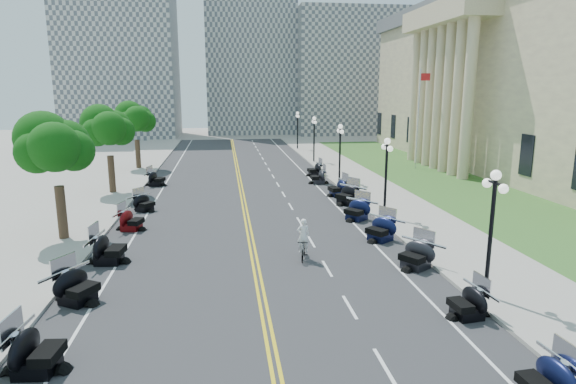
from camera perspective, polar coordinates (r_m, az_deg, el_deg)
name	(u,v)px	position (r m, az deg, el deg)	size (l,w,h in m)	color
ground	(252,244)	(25.57, -4.34, -6.19)	(160.00, 160.00, 0.00)	gray
road	(243,201)	(35.20, -5.30, -1.11)	(16.00, 90.00, 0.01)	#333335
centerline_yellow_a	(242,201)	(35.19, -5.50, -1.11)	(0.12, 90.00, 0.00)	yellow
centerline_yellow_b	(245,201)	(35.20, -5.11, -1.09)	(0.12, 90.00, 0.00)	yellow
edge_line_north	(329,199)	(36.01, 4.93, -0.79)	(0.12, 90.00, 0.00)	white
edge_line_south	(153,204)	(35.54, -15.67, -1.38)	(0.12, 90.00, 0.00)	white
lane_dash_3	(385,367)	(15.30, 11.38, -19.62)	(0.12, 2.00, 0.00)	white
lane_dash_4	(350,307)	(18.66, 7.32, -13.36)	(0.12, 2.00, 0.00)	white
lane_dash_5	(327,268)	(22.23, 4.65, -9.01)	(0.12, 2.00, 0.00)	white
lane_dash_6	(311,241)	(25.93, 2.78, -5.88)	(0.12, 2.00, 0.00)	white
lane_dash_7	(300,222)	(29.70, 1.39, -3.53)	(0.12, 2.00, 0.00)	white
lane_dash_8	(291,206)	(33.53, 0.32, -1.71)	(0.12, 2.00, 0.00)	white
lane_dash_9	(284,194)	(37.39, -0.53, -0.27)	(0.12, 2.00, 0.00)	white
lane_dash_10	(278,184)	(41.28, -1.22, 0.91)	(0.12, 2.00, 0.00)	white
lane_dash_11	(273,176)	(45.19, -1.79, 1.88)	(0.12, 2.00, 0.00)	white
lane_dash_12	(269,169)	(49.12, -2.27, 2.69)	(0.12, 2.00, 0.00)	white
lane_dash_13	(266,164)	(53.05, -2.68, 3.39)	(0.12, 2.00, 0.00)	white
lane_dash_14	(263,158)	(57.00, -3.03, 3.99)	(0.12, 2.00, 0.00)	white
lane_dash_15	(260,154)	(60.95, -3.34, 4.51)	(0.12, 2.00, 0.00)	white
lane_dash_16	(258,150)	(64.90, -3.61, 4.97)	(0.12, 2.00, 0.00)	white
lane_dash_17	(256,147)	(68.87, -3.85, 5.37)	(0.12, 2.00, 0.00)	white
lane_dash_18	(254,144)	(72.83, -4.06, 5.73)	(0.12, 2.00, 0.00)	white
lane_dash_19	(252,141)	(76.80, -4.25, 6.06)	(0.12, 2.00, 0.00)	white
sidewalk_north	(382,196)	(37.09, 11.12, -0.50)	(5.00, 90.00, 0.15)	#9E9991
sidewalk_south	(93,205)	(36.34, -22.09, -1.43)	(5.00, 90.00, 0.15)	#9E9991
lawn	(427,176)	(46.93, 16.13, 1.83)	(9.00, 60.00, 0.10)	#356023
civic_building	(551,80)	(57.01, 28.75, 11.52)	(26.00, 51.00, 17.80)	#BCAD8E
distant_block_a	(121,59)	(88.00, -19.20, 14.67)	(18.00, 14.00, 26.00)	gray
distant_block_b	(250,51)	(92.67, -4.51, 16.35)	(16.00, 12.00, 30.00)	gray
distant_block_c	(349,73)	(92.30, 7.21, 13.83)	(20.00, 14.00, 22.00)	gray
street_lamp_1	(491,235)	(19.79, 22.87, -4.72)	(0.50, 1.20, 4.90)	black
street_lamp_2	(386,178)	(30.42, 11.51, 1.61)	(0.50, 1.20, 4.90)	black
street_lamp_3	(340,153)	(41.81, 6.16, 4.58)	(0.50, 1.20, 4.90)	black
street_lamp_4	(314,139)	(53.46, 3.11, 6.25)	(0.50, 1.20, 4.90)	black
street_lamp_5	(298,130)	(65.24, 1.14, 7.31)	(0.50, 1.20, 4.90)	black
flagpole	(418,120)	(50.21, 15.16, 8.23)	(1.10, 0.20, 10.00)	silver
tree_2	(56,153)	(27.84, -25.83, 4.17)	(4.80, 4.80, 9.20)	#235619
tree_3	(109,133)	(39.36, -20.50, 6.58)	(4.80, 4.80, 9.20)	#235619
tree_4	(136,122)	(51.10, -17.58, 7.86)	(4.80, 4.80, 9.20)	#235619
motorcycle_n_2	(547,379)	(14.92, 28.40, -18.94)	(1.88, 1.88, 1.31)	black
motorcycle_n_3	(468,301)	(18.66, 20.54, -12.01)	(1.78, 1.78, 1.25)	black
motorcycle_n_4	(416,253)	(22.74, 14.94, -7.06)	(2.01, 2.01, 1.41)	black
motorcycle_n_5	(381,228)	(26.37, 10.91, -4.19)	(2.04, 2.04, 1.43)	black
motorcycle_n_6	(357,209)	(30.26, 8.15, -1.98)	(2.04, 2.04, 1.43)	black
motorcycle_n_7	(347,194)	(34.26, 7.04, -0.23)	(2.15, 2.15, 1.50)	black
motorcycle_n_8	(338,187)	(36.83, 5.96, 0.60)	(2.04, 2.04, 1.43)	black
motorcycle_n_9	(318,176)	(41.62, 3.60, 1.92)	(1.95, 1.95, 1.36)	black
motorcycle_n_10	(315,169)	(45.37, 3.20, 2.76)	(1.95, 1.95, 1.36)	black
motorcycle_s_3	(36,349)	(16.14, -27.74, -16.14)	(2.10, 2.10, 1.47)	black
motorcycle_s_4	(77,285)	(20.25, -23.76, -10.03)	(2.07, 2.07, 1.45)	black
motorcycle_s_5	(108,247)	(24.10, -20.52, -6.17)	(2.20, 2.20, 1.54)	black
motorcycle_s_6	(131,219)	(29.23, -18.10, -3.07)	(1.90, 1.90, 1.33)	#590A0C
motorcycle_s_7	(144,202)	(33.54, -16.69, -1.15)	(1.78, 1.78, 1.25)	black
motorcycle_s_9	(156,178)	(42.08, -15.35, 1.62)	(1.96, 1.96, 1.37)	black
bicycle	(303,249)	(23.18, 1.80, -6.77)	(0.48, 1.71, 1.03)	#A51414
cyclist_rider	(303,222)	(22.78, 1.83, -3.56)	(0.61, 0.40, 1.67)	silver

